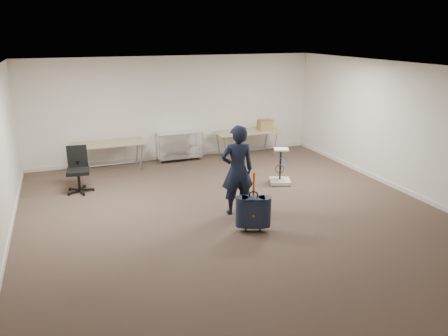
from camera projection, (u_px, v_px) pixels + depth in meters
name	position (u px, v px, depth m)	size (l,w,h in m)	color
ground	(237.00, 219.00, 8.32)	(9.00, 9.00, 0.00)	#443229
room_shell	(214.00, 192.00, 9.54)	(8.00, 9.00, 9.00)	silver
folding_table_left	(109.00, 145.00, 11.01)	(1.80, 0.75, 0.73)	#8C7B56
folding_table_right	(247.00, 133.00, 12.28)	(1.80, 0.75, 0.73)	#8C7B56
wire_shelf	(179.00, 145.00, 11.94)	(1.22, 0.47, 0.80)	silver
person	(237.00, 170.00, 8.34)	(0.64, 0.42, 1.76)	black
suitcase	(253.00, 212.00, 7.70)	(0.46, 0.36, 1.10)	#161D31
office_chair	(79.00, 178.00, 9.65)	(0.61, 0.61, 1.01)	black
equipment_cart	(280.00, 174.00, 10.19)	(0.59, 0.59, 0.84)	beige
cardboard_box	(265.00, 125.00, 12.36)	(0.39, 0.30, 0.30)	#9E6B49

